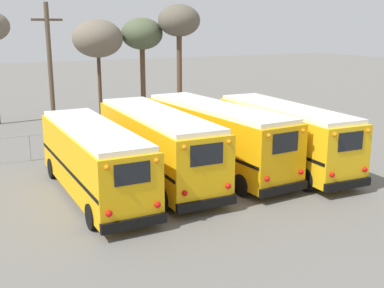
# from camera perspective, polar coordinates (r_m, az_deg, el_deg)

# --- Properties ---
(ground_plane) EXTENTS (160.00, 160.00, 0.00)m
(ground_plane) POSITION_cam_1_polar(r_m,az_deg,el_deg) (22.70, 0.51, -4.28)
(ground_plane) COLOR #66635E
(school_bus_0) EXTENTS (2.50, 9.48, 3.04)m
(school_bus_0) POSITION_cam_1_polar(r_m,az_deg,el_deg) (20.59, -11.58, -1.68)
(school_bus_0) COLOR #EAAA0F
(school_bus_0) RESTS_ON ground
(school_bus_1) EXTENTS (2.86, 10.17, 3.25)m
(school_bus_1) POSITION_cam_1_polar(r_m,az_deg,el_deg) (22.28, -4.19, 0.06)
(school_bus_1) COLOR #EAAA0F
(school_bus_1) RESTS_ON ground
(school_bus_2) EXTENTS (3.02, 10.39, 3.30)m
(school_bus_2) POSITION_cam_1_polar(r_m,az_deg,el_deg) (23.80, 2.83, 1.03)
(school_bus_2) COLOR #E5A00C
(school_bus_2) RESTS_ON ground
(school_bus_3) EXTENTS (2.93, 9.62, 3.21)m
(school_bus_3) POSITION_cam_1_polar(r_m,az_deg,el_deg) (24.58, 10.83, 1.13)
(school_bus_3) COLOR yellow
(school_bus_3) RESTS_ON ground
(utility_pole) EXTENTS (1.80, 0.28, 8.40)m
(utility_pole) POSITION_cam_1_polar(r_m,az_deg,el_deg) (30.30, -16.42, 8.20)
(utility_pole) COLOR brown
(utility_pole) RESTS_ON ground
(bare_tree_0) EXTENTS (3.12, 3.12, 8.60)m
(bare_tree_0) POSITION_cam_1_polar(r_m,az_deg,el_deg) (36.59, -1.54, 14.16)
(bare_tree_0) COLOR brown
(bare_tree_0) RESTS_ON ground
(bare_tree_1) EXTENTS (3.62, 3.62, 7.51)m
(bare_tree_1) POSITION_cam_1_polar(r_m,az_deg,el_deg) (36.05, -11.12, 12.12)
(bare_tree_1) COLOR #473323
(bare_tree_1) RESTS_ON ground
(bare_tree_3) EXTENTS (3.14, 3.14, 7.64)m
(bare_tree_3) POSITION_cam_1_polar(r_m,az_deg,el_deg) (37.25, -5.96, 12.67)
(bare_tree_3) COLOR brown
(bare_tree_3) RESTS_ON ground
(fence_line) EXTENTS (17.72, 0.06, 1.42)m
(fence_line) POSITION_cam_1_polar(r_m,az_deg,el_deg) (28.62, -6.20, 1.52)
(fence_line) COLOR #939399
(fence_line) RESTS_ON ground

